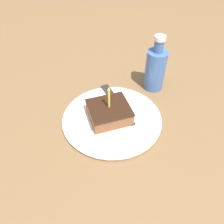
% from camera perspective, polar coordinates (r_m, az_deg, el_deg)
% --- Properties ---
extents(ground_plane, '(2.40, 2.40, 0.04)m').
position_cam_1_polar(ground_plane, '(0.62, 1.21, -4.22)').
color(ground_plane, brown).
rests_on(ground_plane, ground).
extents(plate, '(0.27, 0.27, 0.01)m').
position_cam_1_polar(plate, '(0.61, -0.00, -1.70)').
color(plate, white).
rests_on(plate, ground_plane).
extents(cake_slice, '(0.10, 0.11, 0.11)m').
position_cam_1_polar(cake_slice, '(0.59, -0.76, -0.00)').
color(cake_slice, brown).
rests_on(cake_slice, plate).
extents(fork, '(0.19, 0.04, 0.00)m').
position_cam_1_polar(fork, '(0.65, 0.86, 3.02)').
color(fork, '#262626').
rests_on(fork, plate).
extents(bottle, '(0.06, 0.06, 0.18)m').
position_cam_1_polar(bottle, '(0.70, 11.23, 11.06)').
color(bottle, '#3F66A5').
rests_on(bottle, ground_plane).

